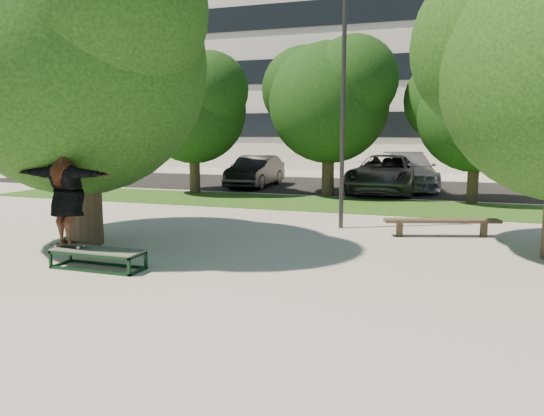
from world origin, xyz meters
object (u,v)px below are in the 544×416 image
at_px(tree_left, 75,49).
at_px(car_dark, 255,171).
at_px(grind_box, 98,259).
at_px(lamppost, 343,110).
at_px(car_grey, 385,174).
at_px(car_silver_a, 251,169).
at_px(bench, 442,222).
at_px(bystander, 70,201).
at_px(car_silver_b, 408,171).

height_order(tree_left, car_dark, tree_left).
xyz_separation_m(tree_left, grind_box, (1.79, -1.87, -4.23)).
relative_size(lamppost, car_grey, 1.06).
xyz_separation_m(car_silver_a, car_grey, (6.80, -1.67, 0.06)).
height_order(bench, car_dark, car_dark).
relative_size(bench, car_grey, 0.49).
xyz_separation_m(lamppost, bystander, (-5.76, -3.78, -2.20)).
bearing_deg(tree_left, car_silver_b, 67.10).
relative_size(grind_box, bench, 0.64).
xyz_separation_m(lamppost, car_silver_a, (-6.73, 10.51, -2.41)).
relative_size(bystander, car_dark, 0.43).
bearing_deg(car_dark, car_silver_a, 118.84).
distance_m(grind_box, car_dark, 15.24).
distance_m(tree_left, bystander, 3.50).
bearing_deg(car_dark, tree_left, -88.06).
relative_size(grind_box, car_silver_a, 0.41).
xyz_separation_m(lamppost, car_dark, (-6.00, 9.24, -2.42)).
bearing_deg(grind_box, tree_left, 133.76).
bearing_deg(lamppost, car_grey, 89.55).
relative_size(tree_left, car_silver_a, 1.64).
relative_size(bystander, car_silver_b, 0.34).
height_order(grind_box, car_silver_b, car_silver_b).
relative_size(car_silver_a, car_dark, 0.97).
bearing_deg(bench, car_dark, 114.38).
relative_size(tree_left, bystander, 3.73).
bearing_deg(car_silver_a, bench, -54.51).
xyz_separation_m(tree_left, car_grey, (5.36, 12.74, -3.62)).
height_order(car_silver_a, car_dark, car_silver_a).
bearing_deg(bystander, grind_box, -45.16).
xyz_separation_m(tree_left, bench, (7.91, 3.56, -4.06)).
distance_m(bystander, car_silver_a, 14.32).
bearing_deg(car_grey, grind_box, -102.11).
bearing_deg(car_grey, car_silver_a, 167.80).
xyz_separation_m(lamppost, bench, (2.62, -0.34, -2.79)).
relative_size(car_dark, car_grey, 0.77).
distance_m(car_silver_a, car_grey, 7.00).
distance_m(bench, car_silver_b, 11.12).
distance_m(lamppost, bystander, 7.23).
bearing_deg(car_dark, car_silver_b, 10.30).
relative_size(lamppost, bystander, 3.20).
relative_size(tree_left, bench, 2.52).
relative_size(lamppost, car_silver_b, 1.08).
distance_m(lamppost, bench, 3.84).
bearing_deg(tree_left, car_grey, 67.17).
bearing_deg(car_grey, car_silver_b, 68.16).
distance_m(bystander, car_silver_b, 15.85).
bearing_deg(car_silver_b, car_dark, -178.77).
xyz_separation_m(lamppost, car_silver_b, (0.85, 10.63, -2.33)).
bearing_deg(car_silver_a, car_silver_b, -4.34).
relative_size(lamppost, car_dark, 1.37).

